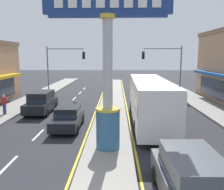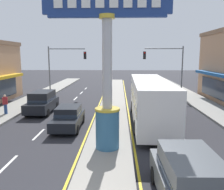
% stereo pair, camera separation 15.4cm
% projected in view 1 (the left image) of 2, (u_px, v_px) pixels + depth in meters
% --- Properties ---
extents(median_strip, '(2.56, 52.00, 0.14)m').
position_uv_depth(median_strip, '(112.00, 106.00, 23.87)').
color(median_strip, gray).
rests_on(median_strip, ground).
extents(sidewalk_left, '(2.89, 60.00, 0.18)m').
position_uv_depth(sidewalk_left, '(12.00, 109.00, 22.07)').
color(sidewalk_left, gray).
rests_on(sidewalk_left, ground).
extents(sidewalk_right, '(2.89, 60.00, 0.18)m').
position_uv_depth(sidewalk_right, '(213.00, 110.00, 21.72)').
color(sidewalk_right, gray).
rests_on(sidewalk_right, ground).
extents(lane_markings, '(9.30, 52.00, 0.01)m').
position_uv_depth(lane_markings, '(112.00, 109.00, 22.54)').
color(lane_markings, silver).
rests_on(lane_markings, ground).
extents(district_sign, '(6.36, 1.31, 8.29)m').
position_uv_depth(district_sign, '(108.00, 73.00, 12.10)').
color(district_sign, '#33668C').
rests_on(district_sign, median_strip).
extents(traffic_light_left_side, '(4.86, 0.46, 6.20)m').
position_uv_depth(traffic_light_left_side, '(61.00, 62.00, 29.85)').
color(traffic_light_left_side, slate).
rests_on(traffic_light_left_side, ground).
extents(traffic_light_right_side, '(4.86, 0.46, 6.20)m').
position_uv_depth(traffic_light_right_side, '(166.00, 62.00, 28.78)').
color(traffic_light_right_side, slate).
rests_on(traffic_light_right_side, ground).
extents(suv_near_right_lane, '(2.09, 4.66, 1.90)m').
position_uv_depth(suv_near_right_lane, '(158.00, 85.00, 33.11)').
color(suv_near_right_lane, tan).
rests_on(suv_near_right_lane, ground).
extents(bus_far_right_lane, '(2.77, 11.25, 3.26)m').
position_uv_depth(bus_far_right_lane, '(149.00, 98.00, 17.83)').
color(bus_far_right_lane, silver).
rests_on(bus_far_right_lane, ground).
extents(suv_near_left_lane, '(2.03, 4.63, 1.90)m').
position_uv_depth(suv_near_left_lane, '(191.00, 179.00, 7.83)').
color(suv_near_left_lane, '#4C5156').
rests_on(suv_near_left_lane, ground).
extents(suv_mid_left_lane, '(1.99, 4.61, 1.90)m').
position_uv_depth(suv_mid_left_lane, '(41.00, 102.00, 21.05)').
color(suv_mid_left_lane, black).
rests_on(suv_mid_left_lane, ground).
extents(sedan_far_left_oncoming, '(1.87, 4.31, 1.53)m').
position_uv_depth(sedan_far_left_oncoming, '(68.00, 117.00, 16.58)').
color(sedan_far_left_oncoming, black).
rests_on(sedan_far_left_oncoming, ground).
extents(pedestrian_near_kerb, '(0.45, 0.35, 1.65)m').
position_uv_depth(pedestrian_near_kerb, '(4.00, 103.00, 19.80)').
color(pedestrian_near_kerb, '#2D4C8C').
rests_on(pedestrian_near_kerb, sidewalk_left).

